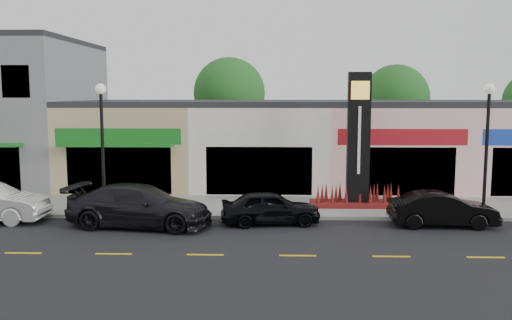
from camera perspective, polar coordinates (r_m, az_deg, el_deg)
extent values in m
plane|color=black|center=(20.68, 4.04, -7.59)|extent=(120.00, 120.00, 0.00)
cube|color=gray|center=(24.89, 3.65, -4.90)|extent=(52.00, 4.30, 0.15)
cube|color=gray|center=(22.70, 3.83, -6.07)|extent=(52.00, 0.20, 0.15)
cube|color=black|center=(29.43, -23.96, 7.57)|extent=(1.40, 0.10, 1.60)
cube|color=tan|center=(32.55, -11.87, 1.65)|extent=(7.00, 10.00, 4.50)
cube|color=#262628|center=(32.43, -11.97, 5.87)|extent=(7.00, 10.00, 0.30)
cube|color=black|center=(27.90, -14.21, -1.05)|extent=(5.25, 0.10, 2.40)
cube|color=#186C1F|center=(27.72, -14.32, 2.43)|extent=(6.30, 0.12, 0.80)
cube|color=#186C1F|center=(27.32, -14.55, 1.52)|extent=(5.60, 0.90, 0.12)
cube|color=white|center=(31.64, 0.55, 1.64)|extent=(7.00, 10.00, 4.50)
cube|color=#262628|center=(31.51, 0.56, 5.99)|extent=(7.00, 10.00, 0.30)
cube|color=black|center=(26.83, 0.32, -1.15)|extent=(5.25, 0.10, 2.40)
cube|color=silver|center=(26.64, 0.32, 2.47)|extent=(6.30, 0.12, 0.80)
cube|color=beige|center=(32.26, 13.09, 1.57)|extent=(7.00, 10.00, 4.50)
cube|color=#262628|center=(32.13, 13.20, 5.83)|extent=(7.00, 10.00, 0.30)
cube|color=black|center=(27.55, 15.04, -1.18)|extent=(5.25, 0.10, 2.40)
cube|color=#A7161F|center=(27.37, 15.15, 2.35)|extent=(6.30, 0.12, 0.80)
cube|color=beige|center=(34.32, 24.63, 1.43)|extent=(7.00, 10.00, 4.50)
cube|color=#262628|center=(34.20, 24.83, 5.43)|extent=(7.00, 10.00, 0.30)
cylinder|color=#382619|center=(39.79, -2.80, 1.76)|extent=(0.36, 0.36, 3.15)
sphere|color=#1E571B|center=(39.62, -2.83, 7.03)|extent=(5.20, 5.20, 5.20)
cylinder|color=#382619|center=(40.64, 14.32, 1.54)|extent=(0.36, 0.36, 2.97)
sphere|color=#1E571B|center=(40.47, 14.47, 6.34)|extent=(4.80, 4.80, 4.80)
cylinder|color=black|center=(24.12, -15.63, -4.99)|extent=(0.32, 0.32, 0.30)
cylinder|color=black|center=(23.74, -15.83, 0.92)|extent=(0.14, 0.14, 5.00)
sphere|color=silver|center=(23.62, -16.04, 7.21)|extent=(0.44, 0.44, 0.44)
cylinder|color=black|center=(24.65, 22.80, -5.02)|extent=(0.32, 0.32, 0.30)
cylinder|color=black|center=(24.28, 23.08, 0.76)|extent=(0.14, 0.14, 5.00)
sphere|color=silver|center=(24.16, 23.38, 6.90)|extent=(0.44, 0.44, 0.44)
cube|color=maroon|center=(24.99, 10.58, -4.55)|extent=(4.20, 1.30, 0.20)
cube|color=black|center=(24.58, 10.73, 2.09)|extent=(1.00, 0.40, 6.00)
cube|color=yellow|center=(24.28, 10.93, 7.22)|extent=(0.80, 0.05, 0.80)
cube|color=silver|center=(24.36, 10.81, 2.04)|extent=(0.12, 0.04, 3.00)
imported|color=black|center=(21.81, -12.14, -4.74)|extent=(3.05, 5.95, 1.65)
imported|color=black|center=(21.74, 1.54, -5.01)|extent=(2.05, 4.14, 1.35)
imported|color=black|center=(22.60, 19.05, -4.93)|extent=(1.49, 4.15, 1.36)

